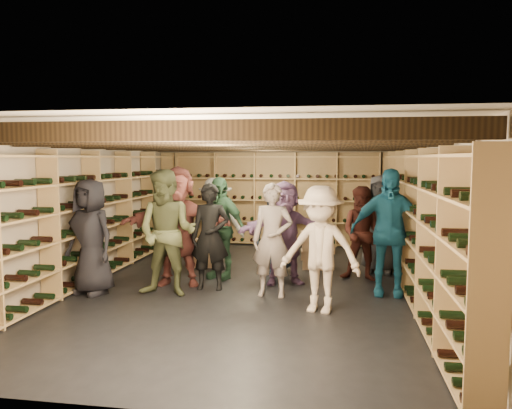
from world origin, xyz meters
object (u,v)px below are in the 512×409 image
object	(u,v)px
person_4	(388,232)
crate_stack_right	(315,250)
person_12	(380,224)
person_10	(219,228)
person_6	(276,230)
person_11	(285,233)
crate_stack_left	(207,253)
crate_loose	(322,249)
person_0	(91,237)
person_7	(273,240)
person_8	(364,234)
person_5	(177,226)
person_1	(210,237)
person_9	(216,223)
person_2	(167,233)
person_3	(320,249)

from	to	relation	value
person_4	crate_stack_right	bearing A→B (deg)	128.91
person_4	person_12	distance (m)	1.45
person_4	person_10	xyz separation A→B (m)	(-2.70, 0.59, -0.08)
person_6	person_11	distance (m)	0.83
crate_stack_left	person_12	distance (m)	3.20
person_11	crate_loose	bearing A→B (deg)	61.59
person_12	person_0	bearing A→B (deg)	-144.06
person_7	person_8	world-z (taller)	person_7
crate_stack_right	person_8	world-z (taller)	person_8
person_5	person_11	world-z (taller)	person_5
person_4	person_1	bearing A→B (deg)	-173.92
crate_stack_right	person_11	size ratio (longest dim) A/B	0.41
person_4	person_9	world-z (taller)	person_4
crate_stack_right	person_12	bearing A→B (deg)	-6.68
person_8	person_2	bearing A→B (deg)	-143.42
person_0	person_8	distance (m)	4.31
crate_stack_right	person_3	bearing A→B (deg)	-86.24
person_7	person_1	bearing A→B (deg)	171.36
crate_stack_left	crate_stack_right	size ratio (longest dim) A/B	0.78
person_5	person_11	bearing A→B (deg)	7.14
person_6	person_12	size ratio (longest dim) A/B	0.87
crate_stack_left	person_7	size ratio (longest dim) A/B	0.32
crate_stack_left	person_1	world-z (taller)	person_1
person_6	crate_loose	bearing A→B (deg)	53.34
person_1	person_5	size ratio (longest dim) A/B	0.87
crate_loose	person_12	xyz separation A→B (m)	(1.07, -1.63, 0.78)
person_4	person_6	bearing A→B (deg)	150.16
person_9	person_10	bearing A→B (deg)	-95.19
crate_stack_left	person_8	world-z (taller)	person_8
crate_loose	person_3	xyz separation A→B (m)	(0.10, -4.10, 0.75)
crate_stack_left	person_12	bearing A→B (deg)	-0.00
crate_stack_right	person_11	distance (m)	1.36
crate_stack_left	person_9	world-z (taller)	person_9
person_1	person_5	distance (m)	0.62
crate_loose	person_1	distance (m)	3.66
crate_stack_left	person_9	xyz separation A→B (m)	(0.16, -0.00, 0.57)
person_3	crate_stack_right	bearing A→B (deg)	108.13
crate_stack_right	person_1	distance (m)	2.35
crate_loose	person_6	size ratio (longest dim) A/B	0.33
person_0	person_4	world-z (taller)	person_4
person_0	person_9	distance (m)	2.53
person_2	person_5	size ratio (longest dim) A/B	0.98
person_5	crate_stack_right	bearing A→B (deg)	31.14
crate_stack_right	person_5	bearing A→B (deg)	-144.01
crate_stack_left	person_11	xyz separation A→B (m)	(1.57, -1.05, 0.58)
person_3	person_6	bearing A→B (deg)	125.59
crate_loose	person_10	size ratio (longest dim) A/B	0.29
crate_stack_left	person_8	size ratio (longest dim) A/B	0.34
person_0	person_5	bearing A→B (deg)	52.05
person_12	person_10	bearing A→B (deg)	-152.18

